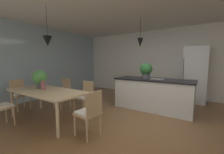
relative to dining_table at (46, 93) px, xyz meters
The scene contains 15 objects.
ground_plane 2.30m from the dining_table, 22.52° to the left, with size 10.00×8.40×0.04m, color brown.
wall_back_kitchen 4.63m from the dining_table, 63.71° to the left, with size 10.00×0.12×2.70m, color white.
window_wall_left_glazing 2.31m from the dining_table, 157.56° to the left, with size 0.06×8.40×2.70m, color #9EB7C6.
dining_table is the anchor object (origin of this frame).
chair_kitchen_end 1.40m from the dining_table, ahead, with size 0.43×0.43×0.87m.
chair_far_left 0.95m from the dining_table, 119.07° to the left, with size 0.41×0.41×0.87m.
chair_window_end 1.40m from the dining_table, behind, with size 0.41×0.41×0.87m.
chair_far_right 0.96m from the dining_table, 60.73° to the left, with size 0.42×0.42×0.87m.
kitchen_island 2.88m from the dining_table, 48.80° to the left, with size 2.20×0.83×0.91m.
refrigerator 4.69m from the dining_table, 52.27° to the left, with size 0.73×0.67×1.91m.
pendant_over_table 1.25m from the dining_table, 115.41° to the left, with size 0.21×0.21×0.93m.
pendant_over_island_main 2.93m from the dining_table, 55.88° to the left, with size 0.17×0.17×0.86m.
potted_plant_on_island 2.78m from the dining_table, 52.33° to the left, with size 0.36×0.36×0.46m.
potted_plant_on_table 0.49m from the dining_table, behind, with size 0.35×0.35×0.46m.
vase_on_dining_table 0.21m from the dining_table, behind, with size 0.10×0.10×0.22m.
Camera 1 is at (1.09, -2.70, 1.39)m, focal length 22.36 mm.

